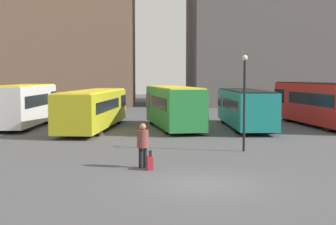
{
  "coord_description": "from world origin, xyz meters",
  "views": [
    {
      "loc": [
        -1.85,
        -15.93,
        3.76
      ],
      "look_at": [
        -0.77,
        10.01,
        1.73
      ],
      "focal_mm": 50.0,
      "sensor_mm": 36.0,
      "label": 1
    }
  ],
  "objects_px": {
    "bus_2": "(173,106)",
    "bus_4": "(319,102)",
    "bus_3": "(244,107)",
    "traveler": "(143,141)",
    "lamp_post_0": "(244,94)",
    "suitcase": "(150,163)",
    "bus_0": "(25,104)",
    "bus_1": "(94,108)"
  },
  "relations": [
    {
      "from": "lamp_post_0",
      "to": "bus_0",
      "type": "bearing_deg",
      "value": 139.71
    },
    {
      "from": "bus_2",
      "to": "bus_4",
      "type": "bearing_deg",
      "value": -91.81
    },
    {
      "from": "bus_2",
      "to": "bus_4",
      "type": "distance_m",
      "value": 11.15
    },
    {
      "from": "bus_2",
      "to": "bus_1",
      "type": "bearing_deg",
      "value": 82.65
    },
    {
      "from": "bus_0",
      "to": "suitcase",
      "type": "distance_m",
      "value": 18.7
    },
    {
      "from": "bus_4",
      "to": "lamp_post_0",
      "type": "relative_size",
      "value": 2.45
    },
    {
      "from": "bus_2",
      "to": "bus_4",
      "type": "xyz_separation_m",
      "value": [
        11.07,
        1.31,
        0.16
      ]
    },
    {
      "from": "traveler",
      "to": "bus_2",
      "type": "bearing_deg",
      "value": -13.1
    },
    {
      "from": "bus_2",
      "to": "traveler",
      "type": "relative_size",
      "value": 5.44
    },
    {
      "from": "suitcase",
      "to": "bus_0",
      "type": "bearing_deg",
      "value": 24.36
    },
    {
      "from": "bus_3",
      "to": "lamp_post_0",
      "type": "bearing_deg",
      "value": 169.39
    },
    {
      "from": "bus_3",
      "to": "suitcase",
      "type": "distance_m",
      "value": 16.57
    },
    {
      "from": "bus_4",
      "to": "bus_3",
      "type": "bearing_deg",
      "value": 94.59
    },
    {
      "from": "bus_0",
      "to": "bus_4",
      "type": "height_order",
      "value": "bus_4"
    },
    {
      "from": "lamp_post_0",
      "to": "bus_4",
      "type": "bearing_deg",
      "value": 55.27
    },
    {
      "from": "bus_1",
      "to": "bus_3",
      "type": "height_order",
      "value": "bus_3"
    },
    {
      "from": "traveler",
      "to": "bus_0",
      "type": "bearing_deg",
      "value": 24.23
    },
    {
      "from": "suitcase",
      "to": "lamp_post_0",
      "type": "bearing_deg",
      "value": -51.83
    },
    {
      "from": "bus_0",
      "to": "suitcase",
      "type": "height_order",
      "value": "bus_0"
    },
    {
      "from": "bus_2",
      "to": "bus_3",
      "type": "relative_size",
      "value": 0.92
    },
    {
      "from": "bus_4",
      "to": "suitcase",
      "type": "distance_m",
      "value": 20.61
    },
    {
      "from": "bus_4",
      "to": "traveler",
      "type": "height_order",
      "value": "bus_4"
    },
    {
      "from": "bus_4",
      "to": "lamp_post_0",
      "type": "bearing_deg",
      "value": 139.38
    },
    {
      "from": "suitcase",
      "to": "bus_4",
      "type": "bearing_deg",
      "value": -43.62
    },
    {
      "from": "bus_0",
      "to": "traveler",
      "type": "distance_m",
      "value": 18.14
    },
    {
      "from": "bus_1",
      "to": "lamp_post_0",
      "type": "relative_size",
      "value": 2.58
    },
    {
      "from": "bus_0",
      "to": "bus_3",
      "type": "bearing_deg",
      "value": -91.58
    },
    {
      "from": "traveler",
      "to": "suitcase",
      "type": "xyz_separation_m",
      "value": [
        0.29,
        -0.43,
        -0.81
      ]
    },
    {
      "from": "bus_4",
      "to": "lamp_post_0",
      "type": "distance_m",
      "value": 14.22
    },
    {
      "from": "bus_0",
      "to": "bus_2",
      "type": "relative_size",
      "value": 0.93
    },
    {
      "from": "lamp_post_0",
      "to": "bus_3",
      "type": "bearing_deg",
      "value": 78.24
    },
    {
      "from": "bus_3",
      "to": "traveler",
      "type": "xyz_separation_m",
      "value": [
        -7.2,
        -14.58,
        -0.43
      ]
    },
    {
      "from": "bus_1",
      "to": "bus_3",
      "type": "bearing_deg",
      "value": -81.78
    },
    {
      "from": "traveler",
      "to": "bus_3",
      "type": "bearing_deg",
      "value": -31.44
    },
    {
      "from": "bus_3",
      "to": "traveler",
      "type": "bearing_deg",
      "value": 154.86
    },
    {
      "from": "bus_1",
      "to": "bus_4",
      "type": "bearing_deg",
      "value": -78.69
    },
    {
      "from": "bus_2",
      "to": "suitcase",
      "type": "height_order",
      "value": "bus_2"
    },
    {
      "from": "bus_2",
      "to": "bus_3",
      "type": "distance_m",
      "value": 5.2
    },
    {
      "from": "bus_3",
      "to": "lamp_post_0",
      "type": "relative_size",
      "value": 2.26
    },
    {
      "from": "bus_0",
      "to": "suitcase",
      "type": "xyz_separation_m",
      "value": [
        9.18,
        -16.23,
        -1.4
      ]
    },
    {
      "from": "bus_4",
      "to": "bus_1",
      "type": "bearing_deg",
      "value": 88.98
    },
    {
      "from": "bus_2",
      "to": "bus_3",
      "type": "xyz_separation_m",
      "value": [
        5.2,
        0.22,
        -0.11
      ]
    }
  ]
}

